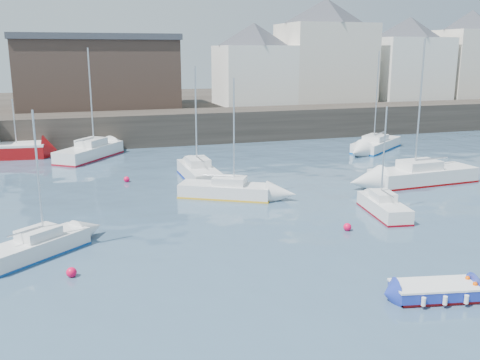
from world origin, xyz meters
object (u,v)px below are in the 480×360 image
object	(u,v)px
sailboat_f	(199,172)
buoy_near	(72,277)
sailboat_a	(36,247)
sailboat_d	(423,175)
blue_dinghy	(435,290)
buoy_far	(127,182)
buoy_mid	(347,230)
sailboat_c	(384,206)
sailboat_g	(376,144)
sailboat_b	(226,190)
sailboat_h	(90,151)

from	to	relation	value
sailboat_f	buoy_near	bearing A→B (deg)	-120.69
sailboat_a	sailboat_d	size ratio (longest dim) A/B	0.67
blue_dinghy	sailboat_a	size ratio (longest dim) A/B	0.52
sailboat_a	buoy_far	xyz separation A→B (m)	(5.19, 12.65, -0.44)
sailboat_a	buoy_mid	distance (m)	14.61
sailboat_c	sailboat_g	bearing A→B (deg)	59.53
sailboat_a	buoy_near	distance (m)	3.11
buoy_near	buoy_mid	world-z (taller)	buoy_near
sailboat_a	sailboat_d	xyz separation A→B (m)	(24.20, 6.25, 0.13)
sailboat_c	sailboat_d	xyz separation A→B (m)	(6.43, 5.42, 0.13)
blue_dinghy	sailboat_g	distance (m)	30.56
sailboat_b	sailboat_c	xyz separation A→B (m)	(7.24, -5.95, -0.02)
sailboat_c	sailboat_g	world-z (taller)	sailboat_g
sailboat_g	buoy_mid	world-z (taller)	sailboat_g
sailboat_g	sailboat_f	bearing A→B (deg)	-159.91
sailboat_d	buoy_far	bearing A→B (deg)	161.42
buoy_mid	buoy_far	world-z (taller)	same
sailboat_g	sailboat_a	bearing A→B (deg)	-146.84
sailboat_c	buoy_far	size ratio (longest dim) A/B	14.71
sailboat_b	blue_dinghy	bearing A→B (deg)	-77.84
blue_dinghy	buoy_near	distance (m)	13.80
blue_dinghy	sailboat_h	world-z (taller)	sailboat_h
sailboat_d	sailboat_h	world-z (taller)	sailboat_d
sailboat_a	buoy_mid	world-z (taller)	sailboat_a
sailboat_c	sailboat_g	distance (m)	20.32
sailboat_a	sailboat_b	world-z (taller)	sailboat_b
blue_dinghy	sailboat_g	xyz separation A→B (m)	(14.21, 27.06, 0.17)
sailboat_c	buoy_near	bearing A→B (deg)	-167.72
sailboat_f	buoy_far	world-z (taller)	sailboat_f
sailboat_d	sailboat_g	bearing A→B (deg)	72.24
sailboat_d	sailboat_h	bearing A→B (deg)	143.33
sailboat_h	buoy_mid	distance (m)	25.63
sailboat_d	buoy_near	size ratio (longest dim) A/B	23.20
sailboat_h	buoy_near	xyz separation A→B (m)	(-1.71, -24.65, -0.58)
sailboat_g	buoy_near	world-z (taller)	sailboat_g
sailboat_g	sailboat_d	bearing A→B (deg)	-107.76
blue_dinghy	buoy_mid	bearing A→B (deg)	84.82
sailboat_f	sailboat_h	size ratio (longest dim) A/B	0.86
sailboat_d	buoy_mid	size ratio (longest dim) A/B	23.84
sailboat_f	buoy_near	distance (m)	16.83
sailboat_g	buoy_near	bearing A→B (deg)	-141.66
buoy_far	sailboat_a	bearing A→B (deg)	-112.30
sailboat_c	sailboat_b	bearing A→B (deg)	140.59
buoy_near	sailboat_a	bearing A→B (deg)	117.90
sailboat_h	buoy_mid	world-z (taller)	sailboat_h
sailboat_c	sailboat_h	size ratio (longest dim) A/B	0.65
sailboat_h	buoy_near	world-z (taller)	sailboat_h
sailboat_d	buoy_far	xyz separation A→B (m)	(-19.02, 6.39, -0.57)
sailboat_h	buoy_far	size ratio (longest dim) A/B	22.62
sailboat_h	buoy_mid	size ratio (longest dim) A/B	22.59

